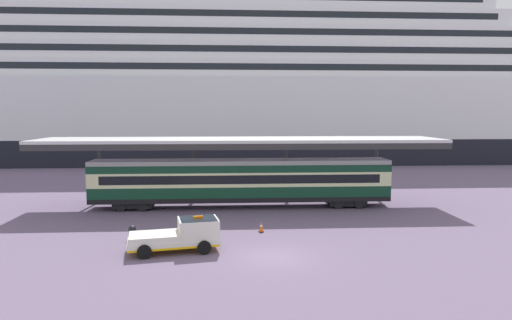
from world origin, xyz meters
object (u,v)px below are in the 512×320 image
at_px(service_truck, 182,234).
at_px(traffic_cone_near, 203,231).
at_px(quay_bollard, 132,232).
at_px(traffic_cone_mid, 261,227).
at_px(train_carriage, 241,181).
at_px(cruise_ship, 187,83).

distance_m(service_truck, traffic_cone_near, 3.32).
bearing_deg(quay_bollard, traffic_cone_mid, 10.14).
bearing_deg(train_carriage, cruise_ship, 101.16).
bearing_deg(traffic_cone_mid, traffic_cone_near, -169.41).
height_order(service_truck, traffic_cone_near, service_truck).
xyz_separation_m(service_truck, traffic_cone_near, (1.00, 3.09, -0.69)).
distance_m(cruise_ship, traffic_cone_near, 54.02).
xyz_separation_m(cruise_ship, traffic_cone_near, (5.79, -52.11, -13.02)).
distance_m(cruise_ship, train_carriage, 45.52).
bearing_deg(train_carriage, traffic_cone_near, -107.48).
height_order(cruise_ship, service_truck, cruise_ship).
xyz_separation_m(service_truck, quay_bollard, (-3.41, 2.34, -0.47)).
relative_size(cruise_ship, service_truck, 23.38).
bearing_deg(traffic_cone_near, quay_bollard, -170.27).
xyz_separation_m(cruise_ship, service_truck, (4.79, -55.20, -12.33)).
bearing_deg(cruise_ship, quay_bollard, -88.51).
bearing_deg(traffic_cone_mid, train_carriage, 98.09).
distance_m(train_carriage, traffic_cone_near, 9.41).
height_order(traffic_cone_mid, quay_bollard, quay_bollard).
height_order(train_carriage, service_truck, train_carriage).
relative_size(cruise_ship, quay_bollard, 133.66).
height_order(cruise_ship, train_carriage, cruise_ship).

